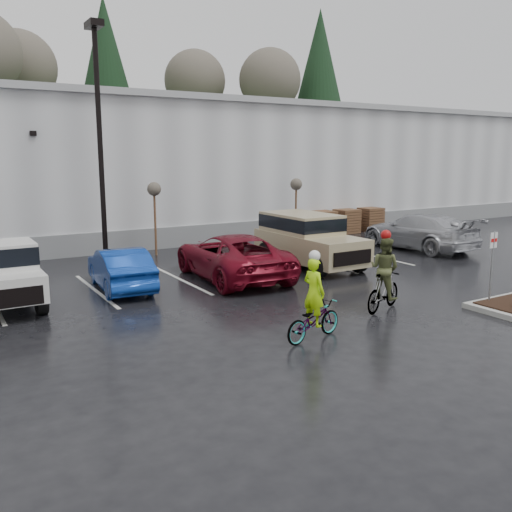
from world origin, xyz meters
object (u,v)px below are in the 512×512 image
pallet_stack_a (322,223)px  pallet_stack_c (370,219)px  cyclist_hivis (313,312)px  cyclist_olive (384,281)px  car_far_silver (418,231)px  sapling_mid (154,193)px  car_blue (120,268)px  lamppost (99,119)px  pallet_stack_b (346,221)px  car_red (232,256)px  suv_tan (310,241)px  fire_lane_sign (492,259)px  sapling_east (296,188)px

pallet_stack_a → pallet_stack_c: (3.50, 0.00, 0.00)m
cyclist_hivis → cyclist_olive: bearing=-85.5°
car_far_silver → cyclist_olive: 10.93m
sapling_mid → car_blue: size_ratio=0.77×
sapling_mid → car_far_silver: 12.22m
pallet_stack_a → cyclist_olive: bearing=-121.4°
lamppost → cyclist_olive: lamppost is taller
pallet_stack_b → pallet_stack_c: size_ratio=1.00×
lamppost → car_red: lamppost is taller
pallet_stack_b → suv_tan: 9.81m
sapling_mid → car_blue: 6.42m
pallet_stack_a → car_blue: bearing=-154.9°
car_far_silver → cyclist_hivis: (-11.88, -7.58, -0.17)m
fire_lane_sign → car_red: (-4.63, 7.11, -0.61)m
sapling_east → pallet_stack_b: (4.20, 1.00, -2.05)m
pallet_stack_c → sapling_east: bearing=-170.5°
pallet_stack_c → car_red: size_ratio=0.23×
sapling_mid → pallet_stack_a: sapling_mid is taller
car_far_silver → cyclist_hivis: 14.09m
car_red → cyclist_olive: size_ratio=2.50×
pallet_stack_b → car_far_silver: 5.90m
sapling_mid → pallet_stack_b: (11.70, 1.00, -2.05)m
pallet_stack_c → sapling_mid: bearing=-175.8°
pallet_stack_c → lamppost: bearing=-172.9°
cyclist_hivis → cyclist_olive: 3.33m
car_blue → car_far_silver: bearing=-173.8°
sapling_mid → cyclist_olive: size_ratio=1.39×
lamppost → pallet_stack_b: size_ratio=6.83×
fire_lane_sign → pallet_stack_a: bearing=71.2°
sapling_east → car_red: (-6.83, -5.69, -1.93)m
pallet_stack_b → car_red: bearing=-148.8°
pallet_stack_b → pallet_stack_c: 1.80m
sapling_mid → cyclist_hivis: size_ratio=1.48×
sapling_east → car_far_silver: bearing=-53.8°
sapling_mid → car_far_silver: (11.06, -4.87, -1.88)m
sapling_east → fire_lane_sign: 13.06m
car_red → pallet_stack_c: bearing=-147.9°
sapling_east → car_blue: bearing=-154.2°
pallet_stack_a → car_far_silver: bearing=-79.8°
car_far_silver → pallet_stack_b: bearing=-97.5°
car_blue → cyclist_olive: size_ratio=1.81×
car_blue → car_red: car_red is taller
pallet_stack_c → car_far_silver: (-2.44, -5.87, 0.17)m
sapling_mid → sapling_east: 7.50m
sapling_mid → car_far_silver: bearing=-23.8°
car_blue → car_far_silver: car_far_silver is taller
pallet_stack_c → cyclist_hivis: cyclist_hivis is taller
pallet_stack_c → fire_lane_sign: size_ratio=0.61×
car_blue → lamppost: bearing=-94.6°
pallet_stack_a → fire_lane_sign: bearing=-108.8°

